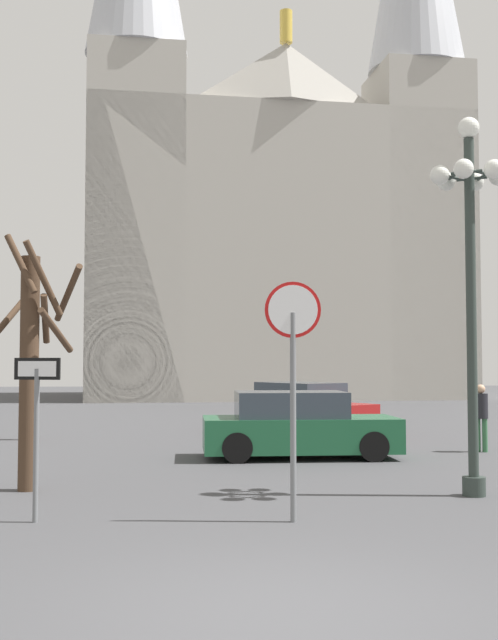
# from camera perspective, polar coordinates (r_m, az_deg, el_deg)

# --- Properties ---
(ground_plane) EXTENTS (120.00, 120.00, 0.00)m
(ground_plane) POSITION_cam_1_polar(r_m,az_deg,el_deg) (6.96, 2.70, -20.63)
(ground_plane) COLOR #424244
(cathedral) EXTENTS (22.42, 14.16, 36.77)m
(cathedral) POSITION_cam_1_polar(r_m,az_deg,el_deg) (46.84, 1.77, 8.71)
(cathedral) COLOR #ADA89E
(cathedral) RESTS_ON ground
(stop_sign) EXTENTS (0.75, 0.08, 3.16)m
(stop_sign) POSITION_cam_1_polar(r_m,az_deg,el_deg) (10.31, 3.24, -2.51)
(stop_sign) COLOR slate
(stop_sign) RESTS_ON ground
(one_way_arrow_sign) EXTENTS (0.64, 0.23, 2.15)m
(one_way_arrow_sign) POSITION_cam_1_polar(r_m,az_deg,el_deg) (10.67, -15.33, -6.69)
(one_way_arrow_sign) COLOR slate
(one_way_arrow_sign) RESTS_ON ground
(street_lamp) EXTENTS (1.27, 1.15, 6.02)m
(street_lamp) POSITION_cam_1_polar(r_m,az_deg,el_deg) (12.88, 15.94, 5.04)
(street_lamp) COLOR #2D3833
(street_lamp) RESTS_ON ground
(bare_tree) EXTENTS (1.61, 1.56, 4.19)m
(bare_tree) POSITION_cam_1_polar(r_m,az_deg,el_deg) (13.25, -15.69, -2.78)
(bare_tree) COLOR #473323
(bare_tree) RESTS_ON ground
(parked_car_near_green) EXTENTS (4.24, 1.85, 1.45)m
(parked_car_near_green) POSITION_cam_1_polar(r_m,az_deg,el_deg) (17.17, 3.58, -7.81)
(parked_car_near_green) COLOR #1E5B38
(parked_car_near_green) RESTS_ON ground
(parked_car_far_red) EXTENTS (3.82, 4.67, 1.48)m
(parked_car_far_red) POSITION_cam_1_polar(r_m,az_deg,el_deg) (23.07, 4.02, -6.55)
(parked_car_far_red) COLOR maroon
(parked_car_far_red) RESTS_ON ground
(pedestrian_walking) EXTENTS (0.32, 0.32, 1.57)m
(pedestrian_walking) POSITION_cam_1_polar(r_m,az_deg,el_deg) (19.02, 16.66, -6.44)
(pedestrian_walking) COLOR #33663F
(pedestrian_walking) RESTS_ON ground
(pedestrian_standing) EXTENTS (0.32, 0.32, 1.63)m
(pedestrian_standing) POSITION_cam_1_polar(r_m,az_deg,el_deg) (21.87, -15.91, -5.90)
(pedestrian_standing) COLOR maroon
(pedestrian_standing) RESTS_ON ground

